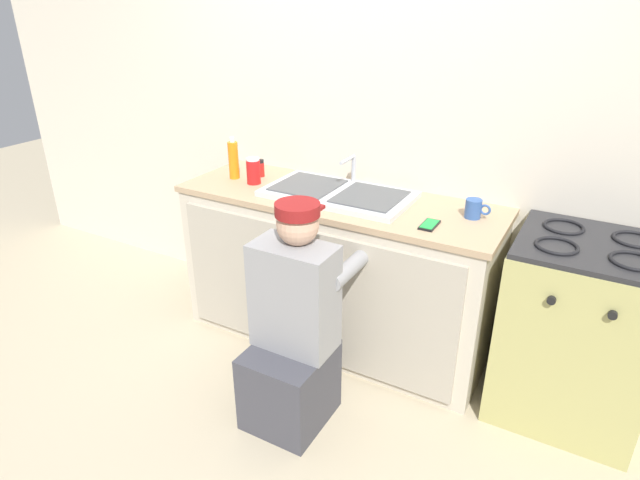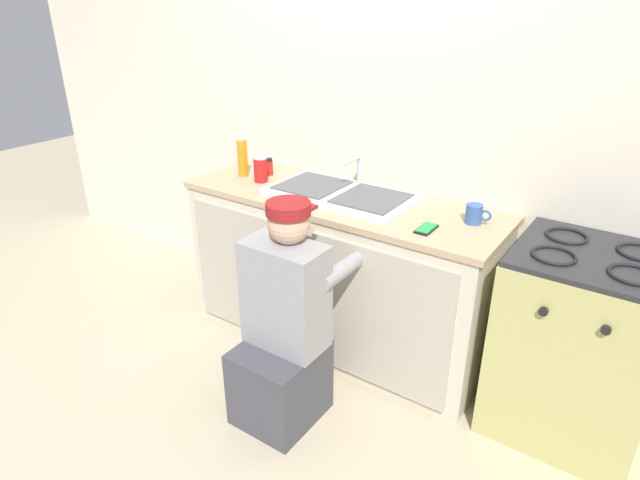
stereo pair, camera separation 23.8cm
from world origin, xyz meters
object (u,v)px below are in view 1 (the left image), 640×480
sink_double_basin (338,193)px  spice_bottle_red (261,168)px  stove_range (575,331)px  soda_cup_red (253,171)px  soap_bottle_orange (233,160)px  cell_phone (429,225)px  coffee_mug (474,209)px  plumber_person (293,335)px

sink_double_basin → spice_bottle_red: 0.58m
stove_range → soda_cup_red: (-1.81, -0.04, 0.52)m
soap_bottle_orange → cell_phone: 1.27m
stove_range → soda_cup_red: size_ratio=6.14×
cell_phone → coffee_mug: size_ratio=1.11×
plumber_person → soda_cup_red: bearing=135.6°
stove_range → plumber_person: 1.34m
sink_double_basin → coffee_mug: size_ratio=6.35×
spice_bottle_red → soda_cup_red: (0.04, -0.13, 0.02)m
cell_phone → coffee_mug: 0.26m
soap_bottle_orange → stove_range: bearing=0.6°
spice_bottle_red → plumber_person: bearing=-48.0°
plumber_person → soda_cup_red: 1.06m
soda_cup_red → soap_bottle_orange: soap_bottle_orange is taller
plumber_person → coffee_mug: bearing=51.5°
spice_bottle_red → cell_phone: 1.16m
stove_range → spice_bottle_red: spice_bottle_red is taller
soap_bottle_orange → cell_phone: bearing=-5.7°
spice_bottle_red → soap_bottle_orange: soap_bottle_orange is taller
stove_range → plumber_person: plumber_person is taller
sink_double_basin → spice_bottle_red: (-0.57, 0.08, 0.03)m
sink_double_basin → coffee_mug: (0.72, 0.06, 0.03)m
cell_phone → coffee_mug: (0.15, 0.20, 0.04)m
stove_range → sink_double_basin: bearing=179.9°
spice_bottle_red → cell_phone: size_ratio=0.75×
spice_bottle_red → soap_bottle_orange: size_ratio=0.42×
soda_cup_red → coffee_mug: soda_cup_red is taller
cell_phone → soap_bottle_orange: bearing=174.3°
soap_bottle_orange → soda_cup_red: bearing=-8.4°
plumber_person → spice_bottle_red: 1.16m
sink_double_basin → coffee_mug: sink_double_basin is taller
soda_cup_red → soap_bottle_orange: (-0.16, 0.02, 0.04)m
plumber_person → spice_bottle_red: plumber_person is taller
sink_double_basin → stove_range: size_ratio=0.86×
soda_cup_red → cell_phone: bearing=-5.3°
soda_cup_red → cell_phone: (1.10, -0.10, -0.07)m
spice_bottle_red → soap_bottle_orange: (-0.12, -0.10, 0.06)m
soap_bottle_orange → coffee_mug: 1.42m
soda_cup_red → cell_phone: 1.11m
sink_double_basin → plumber_person: (0.13, -0.69, -0.47)m
plumber_person → soap_bottle_orange: bearing=140.7°
sink_double_basin → spice_bottle_red: sink_double_basin is taller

